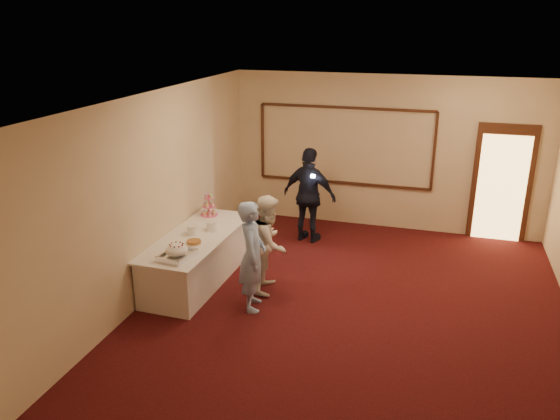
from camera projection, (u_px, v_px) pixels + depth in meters
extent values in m
plane|color=black|center=(352.00, 309.00, 7.88)|extent=(7.00, 7.00, 0.00)
cube|color=beige|center=(386.00, 153.00, 10.54)|extent=(6.00, 0.04, 3.00)
cube|color=beige|center=(286.00, 357.00, 4.21)|extent=(6.00, 0.04, 3.00)
cube|color=beige|center=(158.00, 192.00, 8.19)|extent=(0.04, 7.00, 3.00)
cube|color=white|center=(363.00, 100.00, 6.88)|extent=(6.00, 7.00, 0.04)
cube|color=#321D0F|center=(343.00, 183.00, 10.94)|extent=(3.40, 0.04, 0.05)
cube|color=#321D0F|center=(346.00, 108.00, 10.44)|extent=(3.40, 0.04, 0.05)
cube|color=#321D0F|center=(263.00, 141.00, 11.15)|extent=(0.05, 0.04, 1.50)
cube|color=#321D0F|center=(434.00, 152.00, 10.24)|extent=(0.05, 0.04, 1.50)
cube|color=#321D0F|center=(502.00, 183.00, 10.06)|extent=(1.05, 0.06, 2.20)
cube|color=#FFBF66|center=(501.00, 189.00, 10.06)|extent=(0.85, 0.02, 2.00)
cube|color=white|center=(198.00, 259.00, 8.64)|extent=(0.91, 2.36, 0.74)
cube|color=white|center=(196.00, 236.00, 8.51)|extent=(1.02, 2.49, 0.03)
cube|color=silver|center=(177.00, 256.00, 7.71)|extent=(0.46, 0.55, 0.04)
ellipsoid|color=white|center=(177.00, 250.00, 7.68)|extent=(0.32, 0.32, 0.15)
cube|color=silver|center=(189.00, 251.00, 7.81)|extent=(0.13, 0.34, 0.01)
cylinder|color=#E44F8E|center=(209.00, 205.00, 9.31)|extent=(0.02, 0.02, 0.39)
cylinder|color=#E44F8E|center=(209.00, 215.00, 9.38)|extent=(0.29, 0.29, 0.01)
cylinder|color=#E44F8E|center=(209.00, 206.00, 9.32)|extent=(0.22, 0.22, 0.01)
cylinder|color=#E44F8E|center=(209.00, 198.00, 9.27)|extent=(0.15, 0.15, 0.01)
cylinder|color=white|center=(192.00, 230.00, 8.52)|extent=(0.18, 0.18, 0.15)
cylinder|color=white|center=(192.00, 225.00, 8.49)|extent=(0.19, 0.19, 0.01)
cylinder|color=white|center=(212.00, 226.00, 8.68)|extent=(0.17, 0.17, 0.14)
cylinder|color=white|center=(212.00, 222.00, 8.65)|extent=(0.18, 0.18, 0.01)
cylinder|color=white|center=(194.00, 243.00, 8.19)|extent=(0.25, 0.25, 0.01)
cylinder|color=brown|center=(194.00, 242.00, 8.18)|extent=(0.21, 0.21, 0.04)
imported|color=#8CAEE2|center=(252.00, 256.00, 7.68)|extent=(0.53, 0.67, 1.62)
imported|color=silver|center=(269.00, 243.00, 8.25)|extent=(0.63, 0.78, 1.51)
imported|color=black|center=(309.00, 196.00, 10.03)|extent=(1.11, 0.66, 1.78)
cube|color=white|center=(313.00, 176.00, 9.63)|extent=(0.08, 0.06, 0.05)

